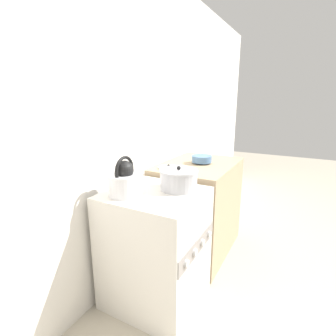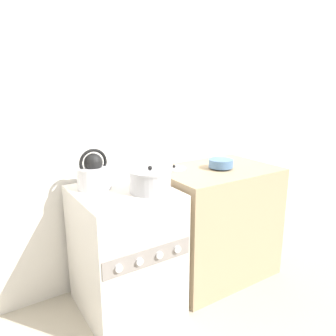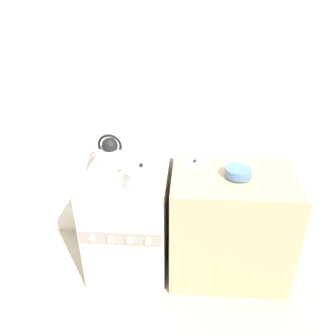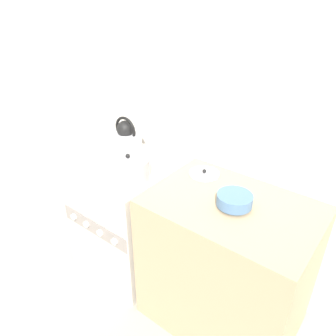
# 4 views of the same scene
# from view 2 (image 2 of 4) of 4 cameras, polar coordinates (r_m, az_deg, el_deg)

# --- Properties ---
(ground_plane) EXTENTS (12.00, 12.00, 0.00)m
(ground_plane) POSITION_cam_2_polar(r_m,az_deg,el_deg) (2.27, -3.19, -26.68)
(ground_plane) COLOR #B2A893
(wall_back) EXTENTS (7.00, 0.06, 2.50)m
(wall_back) POSITION_cam_2_polar(r_m,az_deg,el_deg) (2.36, -12.26, 8.22)
(wall_back) COLOR silver
(wall_back) RESTS_ON ground_plane
(stove) EXTENTS (0.60, 0.66, 0.84)m
(stove) POSITION_cam_2_polar(r_m,az_deg,el_deg) (2.27, -7.46, -13.99)
(stove) COLOR beige
(stove) RESTS_ON ground_plane
(counter) EXTENTS (0.89, 0.62, 0.87)m
(counter) POSITION_cam_2_polar(r_m,az_deg,el_deg) (2.64, 8.24, -9.29)
(counter) COLOR tan
(counter) RESTS_ON ground_plane
(kettle) EXTENTS (0.27, 0.22, 0.26)m
(kettle) POSITION_cam_2_polar(r_m,az_deg,el_deg) (2.15, -12.72, -0.99)
(kettle) COLOR silver
(kettle) RESTS_ON stove
(cooking_pot) EXTENTS (0.26, 0.26, 0.17)m
(cooking_pot) POSITION_cam_2_polar(r_m,az_deg,el_deg) (2.04, -3.11, -2.24)
(cooking_pot) COLOR #B2B2B7
(cooking_pot) RESTS_ON stove
(enamel_bowl) EXTENTS (0.18, 0.18, 0.07)m
(enamel_bowl) POSITION_cam_2_polar(r_m,az_deg,el_deg) (2.49, 9.18, 0.79)
(enamel_bowl) COLOR #4C729E
(enamel_bowl) RESTS_ON counter
(loose_pot_lid) EXTENTS (0.18, 0.18, 0.03)m
(loose_pot_lid) POSITION_cam_2_polar(r_m,az_deg,el_deg) (2.46, 1.05, -0.04)
(loose_pot_lid) COLOR #B2B2B7
(loose_pot_lid) RESTS_ON counter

